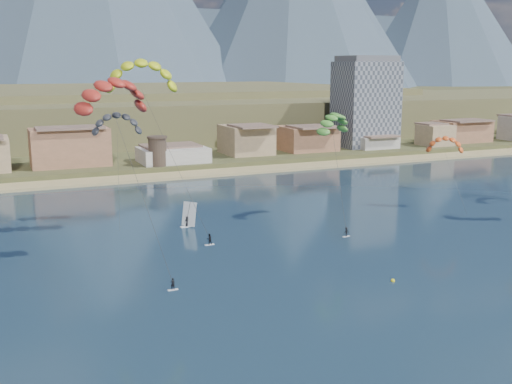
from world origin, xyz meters
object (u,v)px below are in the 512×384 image
Objects in this scene: kitesurfer_green at (333,121)px; buoy at (393,281)px; windsurfer at (188,219)px; kitesurfer_red at (112,90)px; kitesurfer_yellow at (141,71)px; apartment_tower at (366,102)px; watchtower at (158,151)px.

kitesurfer_green is 42.01m from buoy.
windsurfer is at bearing 169.04° from kitesurfer_green.
kitesurfer_red is 1.30× the size of kitesurfer_green.
kitesurfer_red is 18.47m from kitesurfer_yellow.
kitesurfer_yellow is 38.39m from kitesurfer_green.
apartment_tower is at bearing 38.68° from kitesurfer_yellow.
apartment_tower reaches higher than kitesurfer_yellow.
apartment_tower reaches higher than kitesurfer_green.
windsurfer is at bearing -99.69° from watchtower.
windsurfer is 44.68m from buoy.
kitesurfer_green is 4.94× the size of windsurfer.
watchtower reaches higher than windsurfer.
windsurfer is at bearing 19.48° from kitesurfer_yellow.
kitesurfer_yellow is 6.94× the size of windsurfer.
kitesurfer_yellow is (-19.36, -65.55, 22.99)m from watchtower.
kitesurfer_red is 47.88m from kitesurfer_green.
kitesurfer_green is 34.15m from windsurfer.
windsurfer is (-28.38, 5.50, -18.19)m from kitesurfer_green.
windsurfer is at bearing 113.19° from buoy.
kitesurfer_red reaches higher than kitesurfer_green.
watchtower is at bearing 73.54° from kitesurfer_yellow.
apartment_tower is 53.54× the size of buoy.
apartment_tower is at bearing 40.15° from windsurfer.
windsurfer reaches higher than buoy.
kitesurfer_yellow is (-99.36, -79.55, 11.54)m from apartment_tower.
kitesurfer_red reaches higher than buoy.
watchtower is at bearing 71.42° from kitesurfer_red.
apartment_tower is 1.36× the size of kitesurfer_green.
apartment_tower reaches higher than kitesurfer_red.
kitesurfer_yellow reaches higher than watchtower.
buoy is at bearing -55.31° from kitesurfer_yellow.
watchtower is 71.50m from kitesurfer_green.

